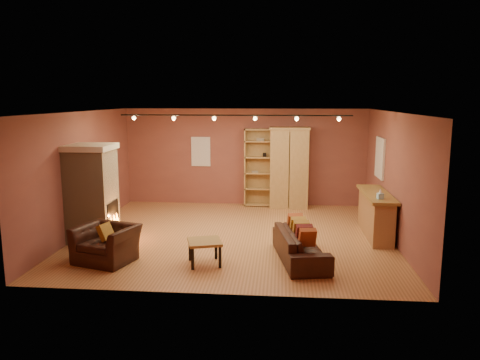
# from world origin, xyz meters

# --- Properties ---
(floor) EXTENTS (7.00, 7.00, 0.00)m
(floor) POSITION_xyz_m (0.00, 0.00, 0.00)
(floor) COLOR #996136
(floor) RESTS_ON ground
(ceiling) EXTENTS (7.00, 7.00, 0.00)m
(ceiling) POSITION_xyz_m (0.00, 0.00, 2.80)
(ceiling) COLOR brown
(ceiling) RESTS_ON back_wall
(back_wall) EXTENTS (7.00, 0.02, 2.80)m
(back_wall) POSITION_xyz_m (0.00, 3.25, 1.40)
(back_wall) COLOR brown
(back_wall) RESTS_ON floor
(left_wall) EXTENTS (0.02, 6.50, 2.80)m
(left_wall) POSITION_xyz_m (-3.50, 0.00, 1.40)
(left_wall) COLOR brown
(left_wall) RESTS_ON floor
(right_wall) EXTENTS (0.02, 6.50, 2.80)m
(right_wall) POSITION_xyz_m (3.50, 0.00, 1.40)
(right_wall) COLOR brown
(right_wall) RESTS_ON floor
(fireplace) EXTENTS (1.01, 0.98, 2.12)m
(fireplace) POSITION_xyz_m (-3.04, -0.60, 1.06)
(fireplace) COLOR tan
(fireplace) RESTS_ON floor
(back_window) EXTENTS (0.56, 0.04, 0.86)m
(back_window) POSITION_xyz_m (-1.30, 3.23, 1.55)
(back_window) COLOR silver
(back_window) RESTS_ON back_wall
(bookcase) EXTENTS (0.91, 0.36, 2.24)m
(bookcase) POSITION_xyz_m (0.45, 3.13, 1.14)
(bookcase) COLOR tan
(bookcase) RESTS_ON floor
(armoire) EXTENTS (1.13, 0.64, 2.30)m
(armoire) POSITION_xyz_m (1.28, 2.96, 1.15)
(armoire) COLOR tan
(armoire) RESTS_ON floor
(bar_counter) EXTENTS (0.57, 2.08, 1.00)m
(bar_counter) POSITION_xyz_m (3.20, 0.26, 0.51)
(bar_counter) COLOR #A87A4D
(bar_counter) RESTS_ON floor
(tissue_box) EXTENTS (0.14, 0.14, 0.22)m
(tissue_box) POSITION_xyz_m (3.15, -0.37, 1.09)
(tissue_box) COLOR #94CBED
(tissue_box) RESTS_ON bar_counter
(right_window) EXTENTS (0.05, 0.90, 1.00)m
(right_window) POSITION_xyz_m (3.47, 1.40, 1.65)
(right_window) COLOR silver
(right_window) RESTS_ON right_wall
(loveseat) EXTENTS (0.92, 2.05, 0.80)m
(loveseat) POSITION_xyz_m (1.45, -1.53, 0.40)
(loveseat) COLOR black
(loveseat) RESTS_ON floor
(armchair) EXTENTS (1.23, 0.98, 0.94)m
(armchair) POSITION_xyz_m (-2.26, -1.91, 0.47)
(armchair) COLOR black
(armchair) RESTS_ON floor
(coffee_table) EXTENTS (0.75, 0.75, 0.46)m
(coffee_table) POSITION_xyz_m (-0.36, -1.90, 0.39)
(coffee_table) COLOR olive
(coffee_table) RESTS_ON floor
(track_rail) EXTENTS (5.20, 0.09, 0.13)m
(track_rail) POSITION_xyz_m (0.00, 0.20, 2.69)
(track_rail) COLOR black
(track_rail) RESTS_ON ceiling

